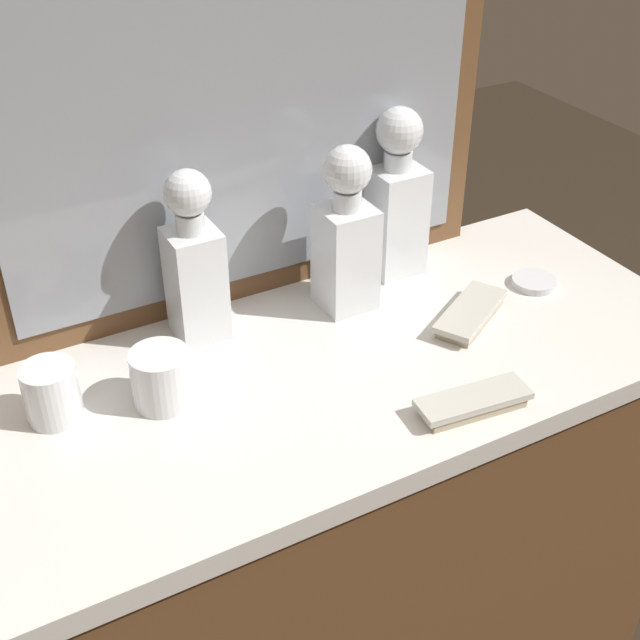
{
  "coord_description": "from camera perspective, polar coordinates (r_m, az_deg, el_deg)",
  "views": [
    {
      "loc": [
        -0.48,
        -0.87,
        1.68
      ],
      "look_at": [
        0.0,
        0.0,
        1.01
      ],
      "focal_mm": 48.08,
      "sensor_mm": 36.0,
      "label": 1
    }
  ],
  "objects": [
    {
      "name": "crystal_decanter_center",
      "position": [
        1.26,
        -8.32,
        3.14
      ],
      "size": [
        0.08,
        0.08,
        0.27
      ],
      "color": "white",
      "rests_on": "dresser"
    },
    {
      "name": "dresser_mirror",
      "position": [
        1.28,
        -5.16,
        13.79
      ],
      "size": [
        0.83,
        0.03,
        0.62
      ],
      "color": "brown",
      "rests_on": "dresser"
    },
    {
      "name": "crystal_tumbler_far_right",
      "position": [
        1.18,
        -17.41,
        -4.81
      ],
      "size": [
        0.07,
        0.07,
        0.08
      ],
      "color": "white",
      "rests_on": "dresser"
    },
    {
      "name": "dresser",
      "position": [
        1.57,
        0.0,
        -16.79
      ],
      "size": [
        1.19,
        0.5,
        0.93
      ],
      "color": "brown",
      "rests_on": "ground_plane"
    },
    {
      "name": "crystal_tumbler_left",
      "position": [
        1.17,
        -10.51,
        -3.96
      ],
      "size": [
        0.08,
        0.08,
        0.08
      ],
      "color": "white",
      "rests_on": "dresser"
    },
    {
      "name": "silver_brush_far_left",
      "position": [
        1.17,
        10.14,
        -5.43
      ],
      "size": [
        0.16,
        0.07,
        0.02
      ],
      "color": "#B7A88C",
      "rests_on": "dresser"
    },
    {
      "name": "porcelain_dish",
      "position": [
        1.47,
        14.06,
        2.48
      ],
      "size": [
        0.07,
        0.07,
        0.01
      ],
      "color": "silver",
      "rests_on": "dresser"
    },
    {
      "name": "crystal_decanter_far_left",
      "position": [
        1.32,
        1.74,
        5.03
      ],
      "size": [
        0.08,
        0.08,
        0.27
      ],
      "color": "white",
      "rests_on": "dresser"
    },
    {
      "name": "crystal_decanter_front",
      "position": [
        1.42,
        5.03,
        7.45
      ],
      "size": [
        0.08,
        0.08,
        0.29
      ],
      "color": "white",
      "rests_on": "dresser"
    },
    {
      "name": "silver_brush_rear",
      "position": [
        1.35,
        9.96,
        0.39
      ],
      "size": [
        0.17,
        0.13,
        0.02
      ],
      "color": "#B7A88C",
      "rests_on": "dresser"
    }
  ]
}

